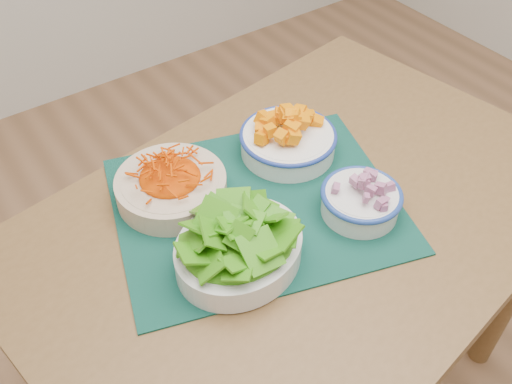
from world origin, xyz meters
TOP-DOWN VIEW (x-y plane):
  - table at (-0.22, 0.27)m, footprint 1.20×0.90m
  - placemat at (-0.30, 0.33)m, footprint 0.62×0.56m
  - carrot_bowl at (-0.42, 0.43)m, footprint 0.26×0.26m
  - squash_bowl at (-0.16, 0.41)m, footprint 0.25×0.25m
  - lettuce_bowl at (-0.40, 0.23)m, footprint 0.26×0.24m
  - onion_bowl at (-0.15, 0.20)m, footprint 0.17×0.17m

SIDE VIEW (x-z plane):
  - table at x=-0.22m, z-range 0.26..1.01m
  - placemat at x=-0.30m, z-range 0.75..0.75m
  - carrot_bowl at x=-0.42m, z-range 0.75..0.83m
  - onion_bowl at x=-0.15m, z-range 0.75..0.83m
  - squash_bowl at x=-0.16m, z-range 0.75..0.84m
  - lettuce_bowl at x=-0.40m, z-range 0.75..0.85m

